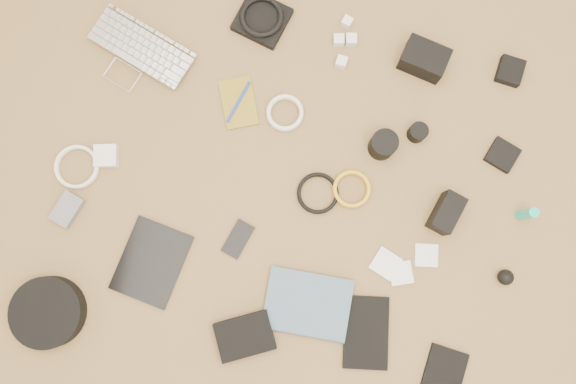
# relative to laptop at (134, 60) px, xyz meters

# --- Properties ---
(laptop) EXTENTS (0.37, 0.32, 0.02)m
(laptop) POSITION_rel_laptop_xyz_m (0.00, 0.00, 0.00)
(laptop) COLOR #BABBBF
(laptop) RESTS_ON ground
(headphone_pouch) EXTENTS (0.18, 0.18, 0.03)m
(headphone_pouch) POSITION_rel_laptop_xyz_m (0.36, 0.18, 0.00)
(headphone_pouch) COLOR black
(headphone_pouch) RESTS_ON ground
(headphones) EXTENTS (0.14, 0.14, 0.02)m
(headphones) POSITION_rel_laptop_xyz_m (0.36, 0.18, 0.02)
(headphones) COLOR black
(headphones) RESTS_ON headphone_pouch
(charger_a) EXTENTS (0.04, 0.04, 0.03)m
(charger_a) POSITION_rel_laptop_xyz_m (0.60, 0.15, 0.00)
(charger_a) COLOR silver
(charger_a) RESTS_ON ground
(charger_b) EXTENTS (0.04, 0.04, 0.03)m
(charger_b) POSITION_rel_laptop_xyz_m (0.61, 0.22, 0.00)
(charger_b) COLOR silver
(charger_b) RESTS_ON ground
(charger_c) EXTENTS (0.04, 0.04, 0.03)m
(charger_c) POSITION_rel_laptop_xyz_m (0.63, 0.16, 0.00)
(charger_c) COLOR silver
(charger_c) RESTS_ON ground
(charger_d) EXTENTS (0.04, 0.04, 0.03)m
(charger_d) POSITION_rel_laptop_xyz_m (0.61, 0.09, 0.00)
(charger_d) COLOR silver
(charger_d) RESTS_ON ground
(dslr_camera) EXTENTS (0.15, 0.12, 0.07)m
(dslr_camera) POSITION_rel_laptop_xyz_m (0.85, 0.13, 0.02)
(dslr_camera) COLOR black
(dslr_camera) RESTS_ON ground
(lens_pouch) EXTENTS (0.08, 0.09, 0.03)m
(lens_pouch) POSITION_rel_laptop_xyz_m (1.11, 0.14, 0.00)
(lens_pouch) COLOR black
(lens_pouch) RESTS_ON ground
(notebook_olive) EXTENTS (0.14, 0.17, 0.01)m
(notebook_olive) POSITION_rel_laptop_xyz_m (0.33, -0.08, -0.01)
(notebook_olive) COLOR olive
(notebook_olive) RESTS_ON ground
(pen_blue) EXTENTS (0.05, 0.13, 0.01)m
(pen_blue) POSITION_rel_laptop_xyz_m (0.33, -0.08, 0.00)
(pen_blue) COLOR #1631B2
(pen_blue) RESTS_ON notebook_olive
(cable_white_a) EXTENTS (0.12, 0.12, 0.01)m
(cable_white_a) POSITION_rel_laptop_xyz_m (0.47, -0.09, -0.01)
(cable_white_a) COLOR white
(cable_white_a) RESTS_ON ground
(lens_a) EXTENTS (0.09, 0.09, 0.08)m
(lens_a) POSITION_rel_laptop_xyz_m (0.77, -0.15, 0.03)
(lens_a) COLOR black
(lens_a) RESTS_ON ground
(lens_b) EXTENTS (0.06, 0.06, 0.05)m
(lens_b) POSITION_rel_laptop_xyz_m (0.86, -0.09, 0.01)
(lens_b) COLOR black
(lens_b) RESTS_ON ground
(card_reader) EXTENTS (0.11, 0.11, 0.02)m
(card_reader) POSITION_rel_laptop_xyz_m (1.12, -0.12, -0.00)
(card_reader) COLOR black
(card_reader) RESTS_ON ground
(power_brick) EXTENTS (0.08, 0.08, 0.03)m
(power_brick) POSITION_rel_laptop_xyz_m (-0.03, -0.30, 0.00)
(power_brick) COLOR silver
(power_brick) RESTS_ON ground
(cable_white_b) EXTENTS (0.17, 0.17, 0.01)m
(cable_white_b) POSITION_rel_laptop_xyz_m (-0.10, -0.34, -0.01)
(cable_white_b) COLOR white
(cable_white_b) RESTS_ON ground
(cable_black) EXTENTS (0.14, 0.14, 0.01)m
(cable_black) POSITION_rel_laptop_xyz_m (0.60, -0.31, -0.01)
(cable_black) COLOR black
(cable_black) RESTS_ON ground
(cable_yellow) EXTENTS (0.13, 0.13, 0.01)m
(cable_yellow) POSITION_rel_laptop_xyz_m (0.70, -0.29, -0.01)
(cable_yellow) COLOR gold
(cable_yellow) RESTS_ON ground
(flash) EXTENTS (0.09, 0.13, 0.08)m
(flash) POSITION_rel_laptop_xyz_m (0.97, -0.32, 0.03)
(flash) COLOR black
(flash) RESTS_ON ground
(lens_cleaner) EXTENTS (0.03, 0.03, 0.10)m
(lens_cleaner) POSITION_rel_laptop_xyz_m (1.19, -0.29, 0.04)
(lens_cleaner) COLOR #1BB3A0
(lens_cleaner) RESTS_ON ground
(battery_charger) EXTENTS (0.09, 0.11, 0.03)m
(battery_charger) POSITION_rel_laptop_xyz_m (-0.11, -0.47, 0.00)
(battery_charger) COLOR slate
(battery_charger) RESTS_ON ground
(tablet) EXTENTS (0.22, 0.26, 0.01)m
(tablet) POSITION_rel_laptop_xyz_m (0.16, -0.58, -0.01)
(tablet) COLOR black
(tablet) RESTS_ON ground
(phone) EXTENTS (0.09, 0.12, 0.01)m
(phone) POSITION_rel_laptop_xyz_m (0.39, -0.48, -0.01)
(phone) COLOR black
(phone) RESTS_ON ground
(filter_case_left) EXTENTS (0.10, 0.10, 0.01)m
(filter_case_left) POSITION_rel_laptop_xyz_m (0.82, -0.48, -0.01)
(filter_case_left) COLOR silver
(filter_case_left) RESTS_ON ground
(filter_case_mid) EXTENTS (0.08, 0.08, 0.01)m
(filter_case_mid) POSITION_rel_laptop_xyz_m (0.87, -0.50, -0.01)
(filter_case_mid) COLOR silver
(filter_case_mid) RESTS_ON ground
(filter_case_right) EXTENTS (0.07, 0.07, 0.01)m
(filter_case_right) POSITION_rel_laptop_xyz_m (0.94, -0.44, -0.01)
(filter_case_right) COLOR silver
(filter_case_right) RESTS_ON ground
(air_blower) EXTENTS (0.05, 0.05, 0.05)m
(air_blower) POSITION_rel_laptop_xyz_m (1.16, -0.47, 0.01)
(air_blower) COLOR black
(air_blower) RESTS_ON ground
(headphone_case) EXTENTS (0.21, 0.21, 0.06)m
(headphone_case) POSITION_rel_laptop_xyz_m (-0.10, -0.76, 0.02)
(headphone_case) COLOR black
(headphone_case) RESTS_ON ground
(drive_case) EXTENTS (0.19, 0.16, 0.04)m
(drive_case) POSITION_rel_laptop_xyz_m (0.46, -0.74, 0.01)
(drive_case) COLOR black
(drive_case) RESTS_ON ground
(paperback) EXTENTS (0.24, 0.18, 0.02)m
(paperback) POSITION_rel_laptop_xyz_m (0.62, -0.72, -0.00)
(paperback) COLOR #425B6F
(paperback) RESTS_ON ground
(notebook_black_a) EXTENTS (0.15, 0.21, 0.01)m
(notebook_black_a) POSITION_rel_laptop_xyz_m (0.79, -0.68, -0.01)
(notebook_black_a) COLOR black
(notebook_black_a) RESTS_ON ground
(notebook_black_b) EXTENTS (0.13, 0.18, 0.01)m
(notebook_black_b) POSITION_rel_laptop_xyz_m (1.02, -0.77, -0.01)
(notebook_black_b) COLOR black
(notebook_black_b) RESTS_ON ground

